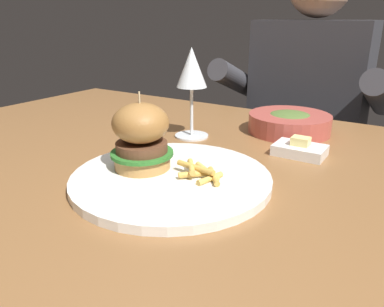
# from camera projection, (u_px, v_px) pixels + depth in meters

# --- Properties ---
(dining_table) EXTENTS (1.44, 0.93, 0.74)m
(dining_table) POSITION_uv_depth(u_px,v_px,m) (190.00, 207.00, 0.68)
(dining_table) COLOR brown
(dining_table) RESTS_ON ground
(main_plate) EXTENTS (0.32, 0.32, 0.01)m
(main_plate) POSITION_uv_depth(u_px,v_px,m) (171.00, 179.00, 0.59)
(main_plate) COLOR white
(main_plate) RESTS_ON dining_table
(burger_sandwich) EXTENTS (0.10, 0.10, 0.13)m
(burger_sandwich) POSITION_uv_depth(u_px,v_px,m) (141.00, 136.00, 0.60)
(burger_sandwich) COLOR #B78447
(burger_sandwich) RESTS_ON main_plate
(fries_pile) EXTENTS (0.09, 0.07, 0.02)m
(fries_pile) POSITION_uv_depth(u_px,v_px,m) (202.00, 172.00, 0.58)
(fries_pile) COLOR #E0B251
(fries_pile) RESTS_ON main_plate
(wine_glass) EXTENTS (0.07, 0.07, 0.19)m
(wine_glass) POSITION_uv_depth(u_px,v_px,m) (192.00, 72.00, 0.78)
(wine_glass) COLOR silver
(wine_glass) RESTS_ON dining_table
(butter_dish) EXTENTS (0.09, 0.06, 0.04)m
(butter_dish) POSITION_uv_depth(u_px,v_px,m) (300.00, 149.00, 0.71)
(butter_dish) COLOR white
(butter_dish) RESTS_ON dining_table
(soup_bowl) EXTENTS (0.18, 0.18, 0.05)m
(soup_bowl) POSITION_uv_depth(u_px,v_px,m) (289.00, 122.00, 0.85)
(soup_bowl) COLOR #B24C42
(soup_bowl) RESTS_ON dining_table
(diner_person) EXTENTS (0.51, 0.36, 1.18)m
(diner_person) POSITION_uv_depth(u_px,v_px,m) (303.00, 146.00, 1.31)
(diner_person) COLOR #282833
(diner_person) RESTS_ON ground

